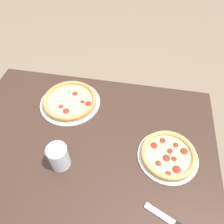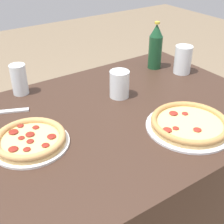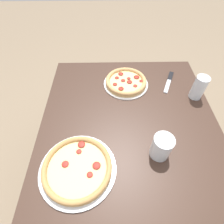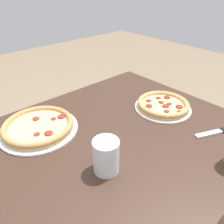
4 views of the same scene
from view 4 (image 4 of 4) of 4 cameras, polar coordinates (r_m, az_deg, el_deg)
table at (r=1.11m, az=-2.36°, el=-23.26°), size 1.19×0.87×0.76m
pizza_veggie at (r=1.04m, az=13.26°, el=1.73°), size 0.26×0.26×0.04m
pizza_salami at (r=0.92m, az=-18.66°, el=-3.59°), size 0.31×0.31×0.04m
glass_lemonade at (r=0.69m, az=-1.54°, el=-11.75°), size 0.08×0.08×0.12m
knife at (r=0.97m, az=26.14°, el=-4.54°), size 0.19×0.10×0.01m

